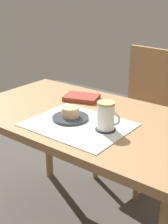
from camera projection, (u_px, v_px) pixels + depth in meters
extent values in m
cylinder|color=#997047|center=(48.00, 134.00, 2.15)|extent=(0.05, 0.05, 0.67)
cube|color=#997047|center=(87.00, 119.00, 1.50)|extent=(1.20, 0.68, 0.04)
cylinder|color=#997047|center=(137.00, 172.00, 1.93)|extent=(0.04, 0.04, 0.42)
cylinder|color=#997047|center=(96.00, 152.00, 2.16)|extent=(0.04, 0.04, 0.42)
cylinder|color=#997047|center=(168.00, 152.00, 2.16)|extent=(0.04, 0.04, 0.42)
cylinder|color=#997047|center=(127.00, 136.00, 2.39)|extent=(0.04, 0.04, 0.42)
cube|color=#997047|center=(134.00, 122.00, 2.08)|extent=(0.47, 0.47, 0.04)
cube|color=#997047|center=(153.00, 81.00, 2.11)|extent=(0.39, 0.08, 0.44)
cube|color=silver|center=(79.00, 125.00, 1.38)|extent=(0.44, 0.35, 0.00)
cylinder|color=#333842|center=(70.00, 118.00, 1.43)|extent=(0.17, 0.17, 0.01)
cylinder|color=tan|center=(70.00, 112.00, 1.42)|extent=(0.08, 0.08, 0.05)
cylinder|color=#232328|center=(106.00, 129.00, 1.33)|extent=(0.09, 0.09, 0.00)
cylinder|color=white|center=(106.00, 117.00, 1.31)|extent=(0.07, 0.07, 0.11)
cylinder|color=tan|center=(106.00, 103.00, 1.28)|extent=(0.08, 0.08, 0.01)
torus|color=white|center=(114.00, 118.00, 1.28)|extent=(0.06, 0.01, 0.06)
cube|color=maroon|center=(82.00, 98.00, 1.69)|extent=(0.21, 0.17, 0.02)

